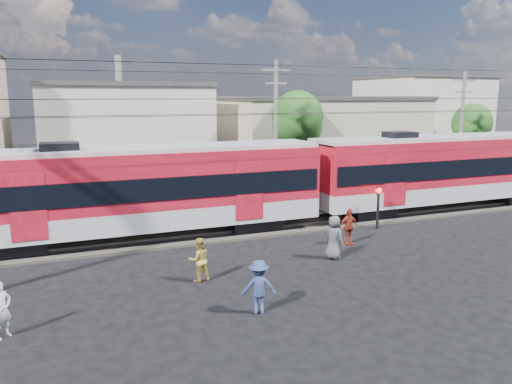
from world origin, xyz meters
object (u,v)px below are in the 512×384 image
(pedestrian_a, at_px, (1,310))
(car_silver, at_px, (472,178))
(commuter_train, at_px, (146,187))
(pedestrian_c, at_px, (259,287))
(crossing_signal, at_px, (378,199))

(pedestrian_a, relative_size, car_silver, 0.40)
(commuter_train, relative_size, car_silver, 12.77)
(pedestrian_a, xyz_separation_m, pedestrian_c, (6.89, -1.11, 0.03))
(pedestrian_a, xyz_separation_m, crossing_signal, (15.86, 5.67, 0.65))
(pedestrian_a, bearing_deg, crossing_signal, -22.11)
(commuter_train, distance_m, car_silver, 24.00)
(commuter_train, relative_size, pedestrian_a, 32.02)
(pedestrian_a, distance_m, car_silver, 31.26)
(pedestrian_c, bearing_deg, crossing_signal, -127.76)
(commuter_train, bearing_deg, car_silver, 11.51)
(commuter_train, height_order, crossing_signal, commuter_train)
(pedestrian_a, height_order, car_silver, pedestrian_a)
(commuter_train, xyz_separation_m, crossing_signal, (10.69, -2.11, -0.97))
(crossing_signal, bearing_deg, car_silver, 28.34)
(commuter_train, distance_m, pedestrian_c, 9.19)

